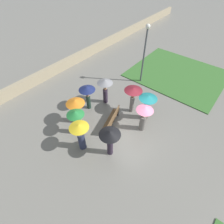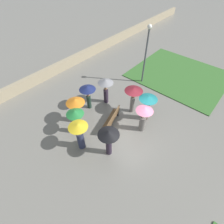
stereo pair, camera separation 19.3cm
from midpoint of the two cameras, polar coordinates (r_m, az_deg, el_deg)
The scene contains 14 objects.
ground_plane at distance 10.97m, azimuth 6.25°, elevation -5.48°, with size 90.00×90.00×0.00m, color slate.
lawn_patch_near at distance 16.44m, azimuth 20.30°, elevation 11.63°, with size 6.57×7.37×0.06m.
parapet_wall at distance 15.73m, azimuth -20.93°, elevation 11.61°, with size 45.00×0.35×0.87m.
park_bench at distance 10.77m, azimuth -0.59°, elevation -2.48°, with size 2.00×0.99×0.90m.
lamp_post at distance 13.36m, azimuth 10.29°, elevation 19.95°, with size 0.32×0.32×4.47m.
crowd_person_black at distance 8.74m, azimuth -1.33°, elevation -8.18°, with size 1.10×1.10×1.88m.
crowd_person_grey at distance 11.75m, azimuth -2.76°, elevation 8.51°, with size 1.04×1.04×1.92m.
crowd_person_orange at distance 10.60m, azimuth -12.18°, elevation 1.75°, with size 1.12×1.12×1.83m.
crowd_person_pink at distance 10.09m, azimuth 9.90°, elevation -0.70°, with size 0.99×0.99×1.88m.
crowd_person_navy at distance 11.39m, azimuth -8.58°, elevation 6.58°, with size 1.07×1.07×1.82m.
crowd_person_maroon at distance 11.03m, azimuth 6.39°, elevation 6.08°, with size 1.14×1.14×1.96m.
crowd_person_teal at distance 10.80m, azimuth 10.92°, elevation 2.82°, with size 1.11×1.11×1.89m.
crowd_person_green at distance 9.94m, azimuth -12.19°, elevation -1.83°, with size 0.99×0.99×1.82m.
crowd_person_yellow at distance 9.27m, azimuth -10.93°, elevation -6.83°, with size 1.02×1.02×1.93m.
Camera 1 is at (6.13, 3.36, 8.47)m, focal length 28.00 mm.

